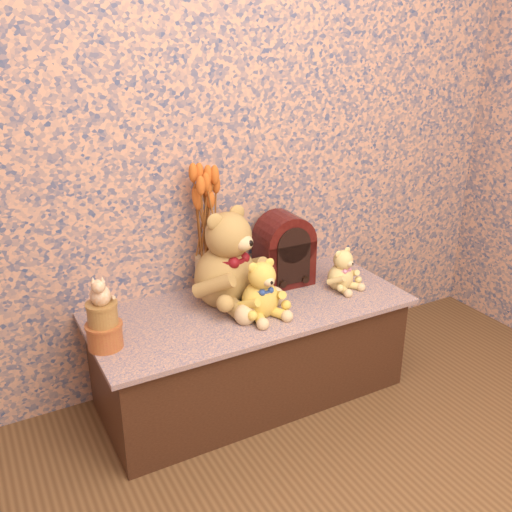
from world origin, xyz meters
The scene contains 10 objects.
display_shelf centered at (0.00, 1.22, 0.21)m, with size 1.32×0.58×0.43m, color #394375.
teddy_large centered at (-0.07, 1.31, 0.65)m, with size 0.35×0.41×0.44m, color #A78440, non-canonical shape.
teddy_medium centered at (0.00, 1.14, 0.56)m, with size 0.20×0.24×0.25m, color gold, non-canonical shape.
teddy_small centered at (0.43, 1.19, 0.53)m, with size 0.16×0.19×0.20m, color #DEB569, non-canonical shape.
cathedral_radio centered at (0.24, 1.36, 0.59)m, with size 0.24×0.17×0.32m, color #3E0B0B, non-canonical shape.
ceramic_vase centered at (-0.11, 1.40, 0.52)m, with size 0.11×0.11×0.18m, color tan.
dried_stalks centered at (-0.11, 1.40, 0.84)m, with size 0.24×0.24×0.46m, color #C95C20, non-canonical shape.
biscuit_tin_lower centered at (-0.61, 1.18, 0.48)m, with size 0.13×0.13×0.09m, color #B67F35.
biscuit_tin_upper centered at (-0.61, 1.18, 0.56)m, with size 0.11×0.11×0.08m, color tan.
cat_figurine centered at (-0.61, 1.18, 0.66)m, with size 0.08×0.09×0.12m, color silver, non-canonical shape.
Camera 1 is at (-0.98, -0.64, 1.51)m, focal length 40.04 mm.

